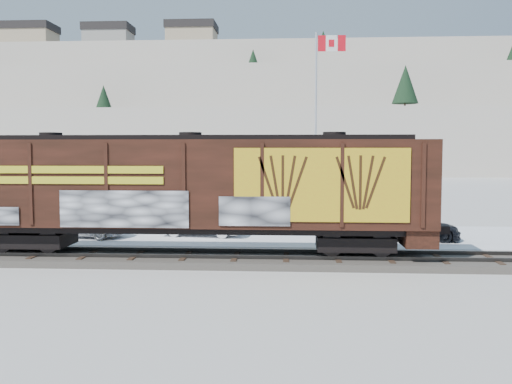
# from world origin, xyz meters

# --- Properties ---
(ground) EXTENTS (500.00, 500.00, 0.00)m
(ground) POSITION_xyz_m (0.00, 0.00, 0.00)
(ground) COLOR white
(ground) RESTS_ON ground
(rail_track) EXTENTS (50.00, 3.40, 0.43)m
(rail_track) POSITION_xyz_m (0.00, 0.00, 0.15)
(rail_track) COLOR #59544C
(rail_track) RESTS_ON ground
(parking_strip) EXTENTS (40.00, 8.00, 0.03)m
(parking_strip) POSITION_xyz_m (0.00, 7.50, 0.01)
(parking_strip) COLOR white
(parking_strip) RESTS_ON ground
(hillside) EXTENTS (360.00, 110.00, 93.00)m
(hillside) POSITION_xyz_m (-0.05, 139.79, 14.37)
(hillside) COLOR white
(hillside) RESTS_ON ground
(hopper_railcar) EXTENTS (18.97, 3.06, 4.67)m
(hopper_railcar) POSITION_xyz_m (-3.82, -0.01, 3.03)
(hopper_railcar) COLOR black
(hopper_railcar) RESTS_ON rail_track
(flagpole) EXTENTS (2.30, 0.90, 11.93)m
(flagpole) POSITION_xyz_m (1.82, 14.12, 4.44)
(flagpole) COLOR silver
(flagpole) RESTS_ON ground
(car_silver) EXTENTS (4.94, 2.70, 1.59)m
(car_silver) POSITION_xyz_m (-10.65, 6.06, 0.83)
(car_silver) COLOR #B5B8BD
(car_silver) RESTS_ON parking_strip
(car_white) EXTENTS (4.51, 2.05, 1.43)m
(car_white) POSITION_xyz_m (-4.45, 6.77, 0.75)
(car_white) COLOR silver
(car_white) RESTS_ON parking_strip
(car_dark) EXTENTS (4.86, 2.33, 1.37)m
(car_dark) POSITION_xyz_m (6.17, 6.12, 0.71)
(car_dark) COLOR black
(car_dark) RESTS_ON parking_strip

